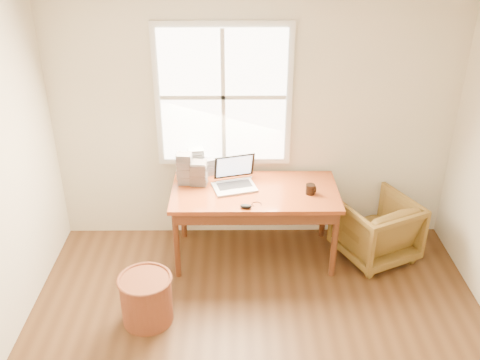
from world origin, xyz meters
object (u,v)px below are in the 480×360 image
Objects in this scene: armchair at (376,229)px; wicker_stool at (147,299)px; laptop at (234,175)px; coffee_mug at (310,189)px; desk at (255,192)px; cd_stack_a at (196,162)px.

armchair reaches higher than wicker_stool.
coffee_mug is at bearing -24.51° from laptop.
armchair is 1.74× the size of laptop.
cd_stack_a is at bearing 151.64° from desk.
coffee_mug is (1.46, 0.87, 0.58)m from wicker_stool.
desk is at bearing 162.36° from coffee_mug.
desk is 0.68m from cd_stack_a.
armchair is 1.91m from cd_stack_a.
desk reaches higher than armchair.
desk is 1.43m from wicker_stool.
laptop is 0.73m from coffee_mug.
desk is at bearing -26.63° from armchair.
cd_stack_a reaches higher than laptop.
coffee_mug is at bearing -19.37° from cd_stack_a.
cd_stack_a is at bearing 151.12° from coffee_mug.
laptop is 4.15× the size of coffee_mug.
coffee_mug is at bearing -8.13° from desk.
desk is 2.28× the size of armchair.
armchair is at bearing -10.59° from cd_stack_a.
laptop is at bearing 52.74° from wicker_stool.
laptop is at bearing -27.95° from armchair.
coffee_mug is (0.72, -0.11, -0.10)m from laptop.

